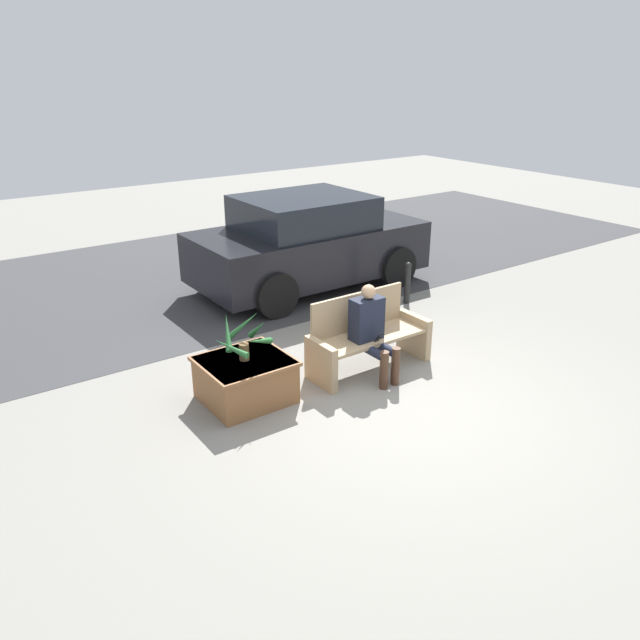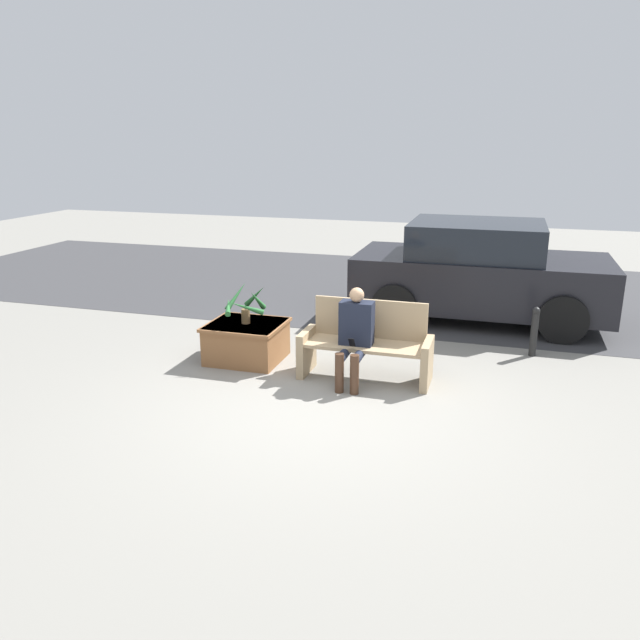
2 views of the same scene
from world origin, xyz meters
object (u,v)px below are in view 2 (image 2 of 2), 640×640
potted_plant (245,304)px  parked_car (479,272)px  bollard_post (534,330)px  planter_box (247,340)px  person_seated (355,333)px  bench (366,345)px

potted_plant → parked_car: 3.97m
parked_car → bollard_post: parked_car is taller
planter_box → bollard_post: (3.59, 1.25, 0.08)m
planter_box → person_seated: bearing=-12.7°
person_seated → bollard_post: 2.62m
parked_car → bollard_post: bearing=-62.5°
planter_box → potted_plant: potted_plant is taller
planter_box → bollard_post: 3.81m
planter_box → potted_plant: (-0.00, -0.01, 0.50)m
planter_box → parked_car: 3.99m
bollard_post → person_seated: bearing=-142.4°
bench → planter_box: bearing=175.1°
bench → person_seated: bearing=-116.3°
bench → person_seated: size_ratio=1.38×
parked_car → planter_box: bearing=-134.5°
person_seated → potted_plant: 1.57m
person_seated → parked_car: bearing=68.5°
person_seated → planter_box: 1.60m
planter_box → parked_car: parked_car is taller
bench → potted_plant: (-1.63, 0.13, 0.35)m
bollard_post → parked_car: bearing=117.5°
bench → bollard_post: bearing=35.2°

